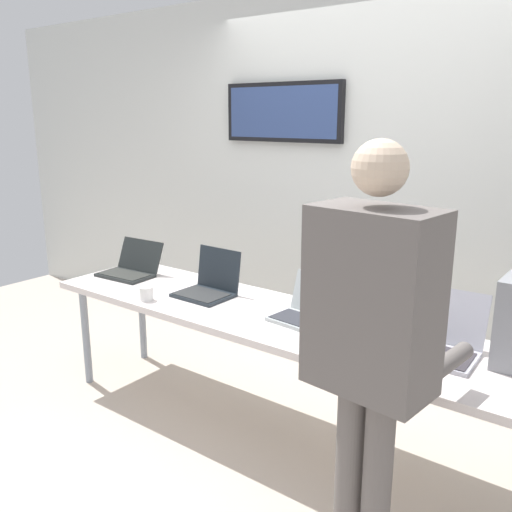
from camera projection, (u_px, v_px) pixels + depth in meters
ground at (276, 437)px, 3.19m from camera, size 8.00×8.00×0.04m
back_wall at (371, 184)px, 3.73m from camera, size 8.00×0.11×2.66m
workbench at (277, 324)px, 3.02m from camera, size 3.02×0.70×0.73m
laptop_station_0 at (131, 267)px, 3.76m from camera, size 0.39×0.33×0.22m
laptop_station_1 at (209, 285)px, 3.35m from camera, size 0.33×0.31×0.27m
laptop_station_2 at (309, 311)px, 2.92m from camera, size 0.37×0.32×0.23m
laptop_station_3 at (441, 340)px, 2.52m from camera, size 0.35×0.37×0.27m
person at (372, 332)px, 1.95m from camera, size 0.48×0.62×1.73m
coffee_mug at (146, 294)px, 3.25m from camera, size 0.08×0.08×0.08m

